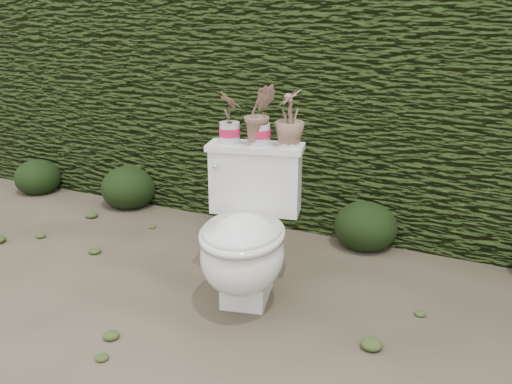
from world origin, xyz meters
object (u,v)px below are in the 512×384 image
at_px(toilet, 246,237).
at_px(potted_plant_right, 290,119).
at_px(potted_plant_center, 260,116).
at_px(potted_plant_left, 229,119).

relative_size(toilet, potted_plant_right, 2.83).
distance_m(potted_plant_center, potted_plant_right, 0.15).
bearing_deg(potted_plant_right, toilet, -46.40).
height_order(potted_plant_left, potted_plant_center, potted_plant_center).
xyz_separation_m(potted_plant_left, potted_plant_right, (0.30, 0.07, 0.01)).
xyz_separation_m(potted_plant_left, potted_plant_center, (0.16, 0.04, 0.02)).
height_order(toilet, potted_plant_right, potted_plant_right).
height_order(toilet, potted_plant_left, potted_plant_left).
relative_size(potted_plant_left, potted_plant_right, 0.93).
height_order(toilet, potted_plant_center, potted_plant_center).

